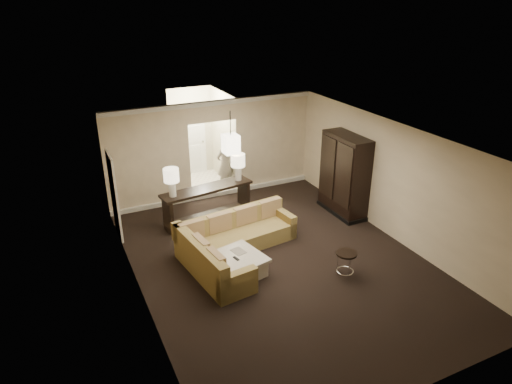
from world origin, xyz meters
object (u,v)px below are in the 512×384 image
console_table (208,201)px  coffee_table (237,265)px  sectional_sofa (232,244)px  armoire (344,177)px  person (225,161)px  drink_table (346,259)px

console_table → coffee_table: bearing=-104.7°
sectional_sofa → armoire: size_ratio=1.35×
coffee_table → person: size_ratio=0.70×
coffee_table → console_table: 2.62m
armoire → person: bearing=128.5°
console_table → sectional_sofa: bearing=-102.3°
person → sectional_sofa: bearing=52.4°
sectional_sofa → person: (1.32, 3.64, 0.56)m
coffee_table → sectional_sofa: bearing=76.4°
console_table → drink_table: (1.74, -3.60, -0.16)m
drink_table → person: 5.37m
console_table → armoire: (3.42, -1.09, 0.48)m
sectional_sofa → drink_table: sectional_sofa is taller
armoire → drink_table: size_ratio=3.93×
person → console_table: bearing=37.9°
armoire → person: armoire is taller
drink_table → person: (-0.56, 5.32, 0.50)m
sectional_sofa → drink_table: bearing=-49.1°
coffee_table → person: 4.60m
sectional_sofa → coffee_table: bearing=-111.0°
coffee_table → drink_table: size_ratio=2.27×
console_table → armoire: 3.62m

